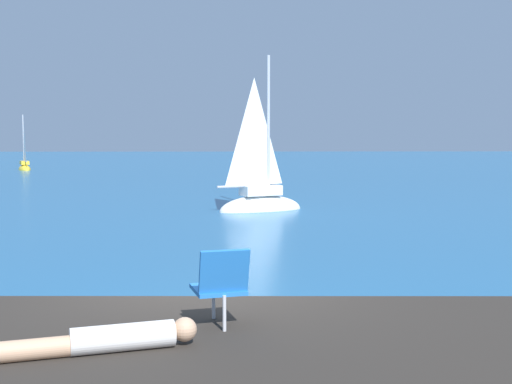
{
  "coord_description": "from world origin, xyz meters",
  "views": [
    {
      "loc": [
        0.53,
        -8.82,
        2.82
      ],
      "look_at": [
        0.93,
        12.19,
        0.94
      ],
      "focal_mm": 49.24,
      "sensor_mm": 36.0,
      "label": 1
    }
  ],
  "objects_px": {
    "sailboat_near": "(260,201)",
    "person_sunbather": "(108,339)",
    "beach_chair": "(221,283)",
    "sailboat_far": "(25,167)"
  },
  "relations": [
    {
      "from": "sailboat_near",
      "to": "person_sunbather",
      "type": "distance_m",
      "value": 18.38
    },
    {
      "from": "beach_chair",
      "to": "sailboat_near",
      "type": "bearing_deg",
      "value": -17.81
    },
    {
      "from": "sailboat_far",
      "to": "person_sunbather",
      "type": "bearing_deg",
      "value": 173.53
    },
    {
      "from": "sailboat_far",
      "to": "beach_chair",
      "type": "bearing_deg",
      "value": 175.0
    },
    {
      "from": "sailboat_near",
      "to": "person_sunbather",
      "type": "xyz_separation_m",
      "value": [
        -1.78,
        -18.28,
        0.68
      ]
    },
    {
      "from": "sailboat_far",
      "to": "person_sunbather",
      "type": "relative_size",
      "value": 2.46
    },
    {
      "from": "sailboat_far",
      "to": "beach_chair",
      "type": "xyz_separation_m",
      "value": [
        14.91,
        -42.08,
        1.1
      ]
    },
    {
      "from": "sailboat_near",
      "to": "person_sunbather",
      "type": "relative_size",
      "value": 3.44
    },
    {
      "from": "sailboat_near",
      "to": "person_sunbather",
      "type": "height_order",
      "value": "sailboat_near"
    },
    {
      "from": "person_sunbather",
      "to": "beach_chair",
      "type": "height_order",
      "value": "beach_chair"
    }
  ]
}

